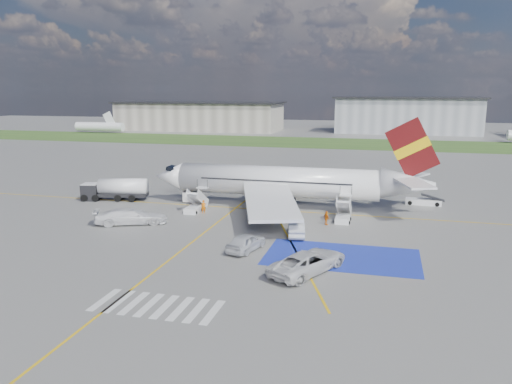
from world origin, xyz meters
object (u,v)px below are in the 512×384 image
(van_white_b, at_px, (131,214))
(belt_loader, at_px, (424,202))
(airliner, at_px, (289,182))
(car_silver_a, at_px, (246,242))
(gpu_cart, at_px, (191,198))
(car_silver_b, at_px, (296,229))
(fuel_tanker, at_px, (115,191))
(van_white_a, at_px, (309,258))

(van_white_b, bearing_deg, belt_loader, -82.80)
(airliner, bearing_deg, van_white_b, -141.54)
(car_silver_a, bearing_deg, belt_loader, -111.14)
(airliner, bearing_deg, car_silver_a, -91.62)
(gpu_cart, bearing_deg, van_white_b, -98.41)
(car_silver_a, xyz_separation_m, car_silver_b, (3.78, 6.05, -0.07))
(fuel_tanker, xyz_separation_m, van_white_a, (30.14, -20.82, -0.08))
(belt_loader, bearing_deg, airliner, -158.24)
(fuel_tanker, distance_m, car_silver_a, 28.89)
(airliner, height_order, van_white_b, airliner)
(airliner, relative_size, gpu_cart, 18.60)
(belt_loader, distance_m, car_silver_a, 30.34)
(van_white_b, bearing_deg, car_silver_b, -112.00)
(airliner, distance_m, van_white_a, 23.46)
(van_white_b, bearing_deg, airliner, -73.86)
(van_white_b, bearing_deg, car_silver_a, -133.57)
(gpu_cart, distance_m, van_white_b, 12.18)
(gpu_cart, relative_size, car_silver_b, 0.42)
(fuel_tanker, height_order, car_silver_a, fuel_tanker)
(van_white_a, xyz_separation_m, van_white_b, (-21.90, 9.99, -0.01))
(belt_loader, xyz_separation_m, car_silver_b, (-13.92, -18.58, 0.41))
(gpu_cart, height_order, car_silver_b, gpu_cart)
(van_white_a, bearing_deg, gpu_cart, -21.82)
(car_silver_b, bearing_deg, car_silver_a, 46.58)
(fuel_tanker, relative_size, car_silver_a, 1.85)
(airliner, bearing_deg, gpu_cart, -177.19)
(gpu_cart, height_order, van_white_b, van_white_b)
(fuel_tanker, relative_size, van_white_b, 1.51)
(belt_loader, height_order, car_silver_a, car_silver_a)
(car_silver_b, xyz_separation_m, van_white_b, (-19.07, -0.11, 0.42))
(belt_loader, distance_m, car_silver_b, 23.22)
(car_silver_b, xyz_separation_m, van_white_a, (2.83, -10.10, 0.43))
(car_silver_a, bearing_deg, airliner, -77.04)
(fuel_tanker, distance_m, belt_loader, 41.98)
(fuel_tanker, bearing_deg, airliner, -8.05)
(fuel_tanker, relative_size, belt_loader, 1.86)
(fuel_tanker, relative_size, gpu_cart, 4.66)
(gpu_cart, relative_size, van_white_a, 0.31)
(airliner, height_order, car_silver_b, airliner)
(airliner, bearing_deg, car_silver_b, -75.32)
(fuel_tanker, bearing_deg, gpu_cart, -6.44)
(airliner, distance_m, van_white_b, 20.31)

